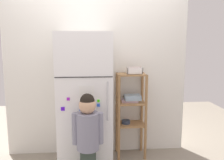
{
  "coord_description": "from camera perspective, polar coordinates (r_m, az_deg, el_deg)",
  "views": [
    {
      "loc": [
        -0.07,
        -2.91,
        1.58
      ],
      "look_at": [
        0.18,
        0.02,
        1.1
      ],
      "focal_mm": 38.54,
      "sensor_mm": 36.0,
      "label": 1
    }
  ],
  "objects": [
    {
      "name": "kitchen_wall_back",
      "position": [
        3.33,
        -3.6,
        0.82
      ],
      "size": [
        2.49,
        0.03,
        2.18
      ],
      "primitive_type": "cube",
      "color": "silver",
      "rests_on": "ground"
    },
    {
      "name": "refrigerator",
      "position": [
        3.02,
        -6.36,
        -4.92
      ],
      "size": [
        0.64,
        0.7,
        1.68
      ],
      "color": "white",
      "rests_on": "ground"
    },
    {
      "name": "child_standing",
      "position": [
        2.63,
        -5.76,
        -11.93
      ],
      "size": [
        0.33,
        0.25,
        1.04
      ],
      "color": "#36433A",
      "rests_on": "ground"
    },
    {
      "name": "pantry_shelf_unit",
      "position": [
        3.28,
        4.5,
        -6.34
      ],
      "size": [
        0.39,
        0.29,
        1.15
      ],
      "color": "#9E7247",
      "rests_on": "ground"
    },
    {
      "name": "fruit_bin",
      "position": [
        3.19,
        5.38,
        2.16
      ],
      "size": [
        0.2,
        0.15,
        0.09
      ],
      "color": "white",
      "rests_on": "pantry_shelf_unit"
    }
  ]
}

